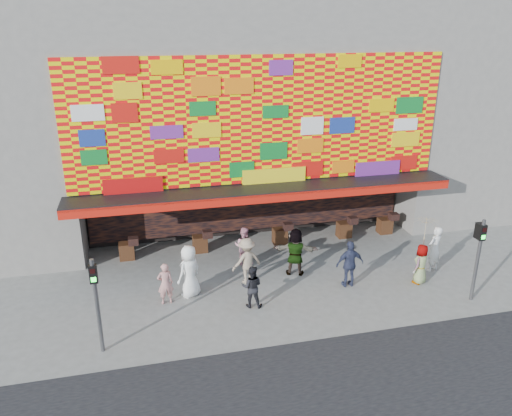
% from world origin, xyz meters
% --- Properties ---
extents(ground, '(90.00, 90.00, 0.00)m').
position_xyz_m(ground, '(0.00, 0.00, 0.00)').
color(ground, slate).
rests_on(ground, ground).
extents(shop_building, '(15.20, 9.40, 10.00)m').
position_xyz_m(shop_building, '(0.00, 8.18, 5.23)').
color(shop_building, gray).
rests_on(shop_building, ground).
extents(neighbor_right, '(11.00, 8.00, 12.00)m').
position_xyz_m(neighbor_right, '(13.00, 8.00, 6.00)').
color(neighbor_right, gray).
rests_on(neighbor_right, ground).
extents(signal_left, '(0.22, 0.20, 3.00)m').
position_xyz_m(signal_left, '(-6.20, -1.50, 1.86)').
color(signal_left, '#59595B').
rests_on(signal_left, ground).
extents(signal_right, '(0.22, 0.20, 3.00)m').
position_xyz_m(signal_right, '(6.20, -1.50, 1.86)').
color(signal_right, '#59595B').
rests_on(signal_right, ground).
extents(ped_a, '(1.11, 1.05, 1.91)m').
position_xyz_m(ped_a, '(-3.31, 1.08, 0.96)').
color(ped_a, white).
rests_on(ped_a, ground).
extents(ped_b, '(0.58, 0.41, 1.51)m').
position_xyz_m(ped_b, '(-4.18, 0.76, 0.75)').
color(ped_b, tan).
rests_on(ped_b, ground).
extents(ped_c, '(0.86, 0.76, 1.50)m').
position_xyz_m(ped_c, '(-1.36, -0.12, 0.75)').
color(ped_c, black).
rests_on(ped_c, ground).
extents(ped_d, '(1.27, 0.93, 1.76)m').
position_xyz_m(ped_d, '(-1.16, 1.56, 0.88)').
color(ped_d, tan).
rests_on(ped_d, ground).
extents(ped_e, '(1.05, 0.44, 1.78)m').
position_xyz_m(ped_e, '(2.42, 0.41, 0.89)').
color(ped_e, '#2F3552').
rests_on(ped_e, ground).
extents(ped_f, '(1.81, 1.10, 1.86)m').
position_xyz_m(ped_f, '(0.78, 1.76, 0.93)').
color(ped_f, gray).
rests_on(ped_f, ground).
extents(ped_g, '(0.89, 0.82, 1.53)m').
position_xyz_m(ped_g, '(5.07, 0.02, 0.76)').
color(ped_g, gray).
rests_on(ped_g, ground).
extents(ped_h, '(0.78, 0.66, 1.82)m').
position_xyz_m(ped_h, '(6.09, 0.80, 0.91)').
color(ped_h, white).
rests_on(ped_h, ground).
extents(ped_i, '(0.96, 0.89, 1.57)m').
position_xyz_m(ped_i, '(-0.95, 3.05, 0.79)').
color(ped_i, pink).
rests_on(ped_i, ground).
extents(parasol, '(1.28, 1.29, 1.85)m').
position_xyz_m(parasol, '(5.07, 0.02, 2.15)').
color(parasol, '#D1B583').
rests_on(parasol, ground).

